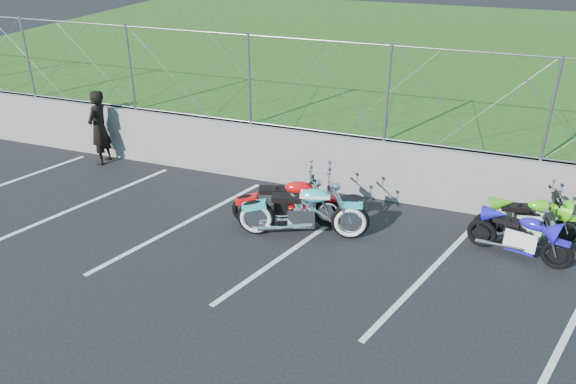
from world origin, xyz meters
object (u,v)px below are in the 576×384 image
(cruiser_turquoise, at_px, (305,213))
(person_standing, at_px, (99,128))
(sportbike_green, at_px, (529,221))
(sportbike_blue, at_px, (521,237))
(naked_orange, at_px, (290,204))

(cruiser_turquoise, distance_m, person_standing, 6.01)
(sportbike_green, bearing_deg, sportbike_blue, -114.88)
(cruiser_turquoise, distance_m, naked_orange, 0.50)
(sportbike_green, bearing_deg, person_standing, 166.11)
(cruiser_turquoise, bearing_deg, person_standing, 149.17)
(naked_orange, bearing_deg, cruiser_turquoise, -51.96)
(naked_orange, distance_m, sportbike_green, 4.46)
(sportbike_green, height_order, sportbike_blue, sportbike_green)
(naked_orange, distance_m, sportbike_blue, 4.23)
(naked_orange, distance_m, person_standing, 5.55)
(cruiser_turquoise, distance_m, sportbike_blue, 3.86)
(sportbike_blue, bearing_deg, sportbike_green, 90.82)
(sportbike_green, xyz_separation_m, person_standing, (-9.72, 0.42, 0.47))
(sportbike_green, relative_size, sportbike_blue, 1.08)
(naked_orange, relative_size, person_standing, 1.18)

